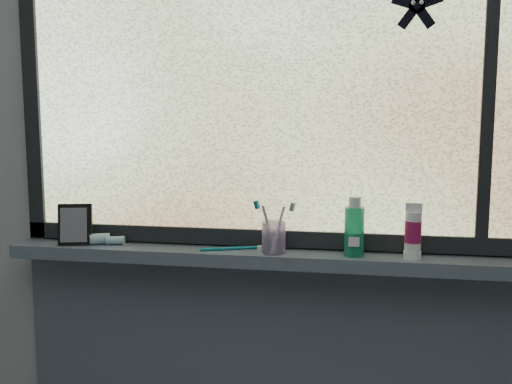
{
  "coord_description": "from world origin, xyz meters",
  "views": [
    {
      "loc": [
        0.25,
        -0.41,
        1.41
      ],
      "look_at": [
        -0.01,
        1.05,
        1.22
      ],
      "focal_mm": 40.0,
      "sensor_mm": 36.0,
      "label": 1
    }
  ],
  "objects_px": {
    "vanity_mirror": "(75,224)",
    "toothbrush_cup": "(274,238)",
    "cream_tube": "(413,229)",
    "mouthwash_bottle": "(354,226)"
  },
  "relations": [
    {
      "from": "vanity_mirror",
      "to": "toothbrush_cup",
      "type": "relative_size",
      "value": 1.41
    },
    {
      "from": "vanity_mirror",
      "to": "mouthwash_bottle",
      "type": "xyz_separation_m",
      "value": [
        0.86,
        0.01,
        0.02
      ]
    },
    {
      "from": "cream_tube",
      "to": "mouthwash_bottle",
      "type": "bearing_deg",
      "value": 178.61
    },
    {
      "from": "vanity_mirror",
      "to": "cream_tube",
      "type": "height_order",
      "value": "cream_tube"
    },
    {
      "from": "mouthwash_bottle",
      "to": "cream_tube",
      "type": "bearing_deg",
      "value": -1.39
    },
    {
      "from": "vanity_mirror",
      "to": "mouthwash_bottle",
      "type": "distance_m",
      "value": 0.86
    },
    {
      "from": "mouthwash_bottle",
      "to": "cream_tube",
      "type": "distance_m",
      "value": 0.16
    },
    {
      "from": "mouthwash_bottle",
      "to": "cream_tube",
      "type": "height_order",
      "value": "mouthwash_bottle"
    },
    {
      "from": "vanity_mirror",
      "to": "cream_tube",
      "type": "relative_size",
      "value": 1.14
    },
    {
      "from": "toothbrush_cup",
      "to": "mouthwash_bottle",
      "type": "bearing_deg",
      "value": 1.62
    }
  ]
}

